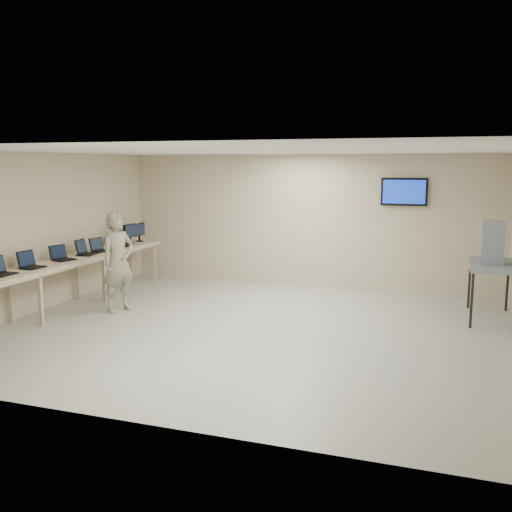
% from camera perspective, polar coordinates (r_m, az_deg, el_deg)
% --- Properties ---
extents(room, '(8.01, 7.01, 2.81)m').
position_cam_1_polar(room, '(8.86, -0.10, 1.51)').
color(room, '#B0AD9F').
rests_on(room, ground).
extents(workbench, '(0.76, 6.00, 0.90)m').
position_cam_1_polar(workbench, '(10.63, -18.99, -0.89)').
color(workbench, beige).
rests_on(workbench, ground).
extents(laptop_0, '(0.31, 0.37, 0.29)m').
position_cam_1_polar(laptop_0, '(9.64, -24.23, -1.30)').
color(laptop_0, black).
rests_on(laptop_0, workbench).
extents(laptop_1, '(0.34, 0.39, 0.29)m').
position_cam_1_polar(laptop_1, '(10.09, -21.68, -0.71)').
color(laptop_1, black).
rests_on(laptop_1, workbench).
extents(laptop_2, '(0.38, 0.41, 0.27)m').
position_cam_1_polar(laptop_2, '(10.70, -18.88, -0.03)').
color(laptop_2, black).
rests_on(laptop_2, workbench).
extents(laptop_3, '(0.35, 0.40, 0.29)m').
position_cam_1_polar(laptop_3, '(11.22, -16.77, 0.49)').
color(laptop_3, black).
rests_on(laptop_3, workbench).
extents(laptop_4, '(0.34, 0.39, 0.27)m').
position_cam_1_polar(laptop_4, '(11.57, -15.41, 0.78)').
color(laptop_4, black).
rests_on(laptop_4, workbench).
extents(laptop_5, '(0.33, 0.40, 0.31)m').
position_cam_1_polar(laptop_5, '(12.14, -13.58, 1.28)').
color(laptop_5, black).
rests_on(laptop_5, workbench).
extents(monitor_near, '(0.19, 0.43, 0.43)m').
position_cam_1_polar(monitor_near, '(12.51, -12.52, 2.37)').
color(monitor_near, black).
rests_on(monitor_near, workbench).
extents(monitor_far, '(0.18, 0.41, 0.40)m').
position_cam_1_polar(monitor_far, '(12.85, -11.60, 2.52)').
color(monitor_far, black).
rests_on(monitor_far, workbench).
extents(soldier, '(0.64, 0.76, 1.77)m').
position_cam_1_polar(soldier, '(10.34, -13.61, -0.58)').
color(soldier, gray).
rests_on(soldier, ground).
extents(side_table, '(0.73, 1.57, 0.94)m').
position_cam_1_polar(side_table, '(10.32, 22.55, -1.12)').
color(side_table, slate).
rests_on(side_table, ground).
extents(storage_bins, '(0.34, 0.38, 0.72)m').
position_cam_1_polar(storage_bins, '(10.25, 22.59, 1.26)').
color(storage_bins, '#919BB0').
rests_on(storage_bins, side_table).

